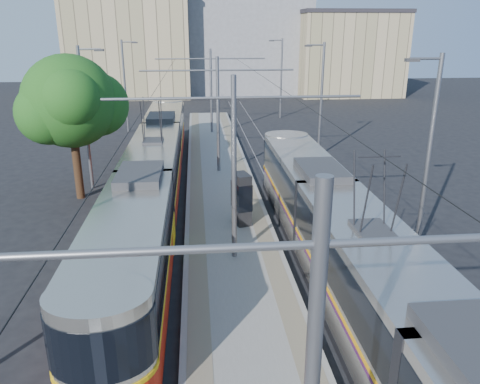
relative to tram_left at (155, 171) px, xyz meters
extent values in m
cube|color=gray|center=(3.60, 1.60, -1.56)|extent=(4.00, 50.00, 0.30)
cube|color=gray|center=(2.15, 1.60, -1.40)|extent=(0.70, 50.00, 0.01)
cube|color=gray|center=(5.05, 1.60, -1.40)|extent=(0.70, 50.00, 0.01)
cube|color=gray|center=(-0.72, 1.60, -1.69)|extent=(0.07, 70.00, 0.03)
cube|color=gray|center=(0.72, 1.60, -1.69)|extent=(0.07, 70.00, 0.03)
cube|color=gray|center=(6.48, 1.60, -1.69)|extent=(0.07, 70.00, 0.03)
cube|color=gray|center=(7.92, 1.60, -1.69)|extent=(0.07, 70.00, 0.03)
cube|color=black|center=(0.00, 0.00, -1.51)|extent=(2.30, 31.31, 0.40)
cube|color=#A9A49B|center=(0.00, 0.00, 0.14)|extent=(2.40, 29.71, 2.90)
cube|color=black|center=(0.00, 0.00, 0.64)|extent=(2.43, 29.71, 1.30)
cube|color=#D8A30B|center=(0.00, 0.00, -0.26)|extent=(2.43, 29.71, 0.12)
cube|color=red|center=(0.00, 0.00, -0.76)|extent=(2.42, 29.71, 1.10)
cube|color=#2D2D30|center=(0.00, 0.00, 1.74)|extent=(1.68, 3.00, 0.30)
cube|color=black|center=(7.20, -12.11, -1.51)|extent=(2.30, 27.95, 0.40)
cube|color=#A6A098|center=(7.20, -12.11, 0.14)|extent=(2.40, 26.35, 2.90)
cube|color=black|center=(7.20, -12.11, 0.64)|extent=(2.43, 26.35, 1.30)
cube|color=orange|center=(7.20, -12.11, -0.26)|extent=(2.43, 26.35, 0.12)
cube|color=#3D1342|center=(7.20, -12.11, -0.41)|extent=(2.43, 26.35, 0.10)
cube|color=#2D2D30|center=(7.20, -12.11, 1.74)|extent=(1.68, 3.00, 0.30)
cylinder|color=slate|center=(3.60, -19.40, 4.79)|extent=(9.20, 0.10, 0.10)
cylinder|color=slate|center=(3.60, -7.40, 2.09)|extent=(0.20, 0.20, 7.00)
cylinder|color=slate|center=(3.60, -7.40, 4.79)|extent=(9.20, 0.10, 0.10)
cylinder|color=slate|center=(3.60, 4.60, 2.09)|extent=(0.20, 0.20, 7.00)
cylinder|color=slate|center=(3.60, 4.60, 4.79)|extent=(9.20, 0.10, 0.10)
cylinder|color=slate|center=(3.60, 16.60, 2.09)|extent=(0.20, 0.20, 7.00)
cylinder|color=slate|center=(3.60, 16.60, 4.79)|extent=(9.20, 0.10, 0.10)
cylinder|color=black|center=(0.00, 1.60, 3.84)|extent=(0.02, 70.00, 0.02)
cylinder|color=black|center=(7.20, 1.60, 3.84)|extent=(0.02, 70.00, 0.02)
cylinder|color=slate|center=(-3.90, 2.60, 2.29)|extent=(0.18, 0.18, 8.00)
cube|color=#2D2D30|center=(-2.80, 2.60, 6.04)|extent=(0.50, 0.22, 0.12)
cylinder|color=slate|center=(-3.90, 18.60, 2.29)|extent=(0.18, 0.18, 8.00)
cube|color=#2D2D30|center=(-2.80, 18.60, 6.04)|extent=(0.50, 0.22, 0.12)
cylinder|color=slate|center=(11.10, -7.40, 2.29)|extent=(0.18, 0.18, 8.00)
cube|color=#2D2D30|center=(10.00, -7.40, 6.04)|extent=(0.50, 0.22, 0.12)
cylinder|color=slate|center=(11.10, 8.60, 2.29)|extent=(0.18, 0.18, 8.00)
cube|color=#2D2D30|center=(10.00, 8.60, 6.04)|extent=(0.50, 0.22, 0.12)
cylinder|color=slate|center=(11.10, 24.60, 2.29)|extent=(0.18, 0.18, 8.00)
cube|color=#2D2D30|center=(10.00, 24.60, 6.04)|extent=(0.50, 0.22, 0.12)
cube|color=black|center=(4.21, -4.12, -0.22)|extent=(0.87, 1.16, 2.38)
cube|color=black|center=(4.21, -4.12, -0.06)|extent=(0.92, 1.21, 1.24)
cylinder|color=#382314|center=(-4.22, 0.98, -0.11)|extent=(0.44, 0.44, 3.19)
sphere|color=#1B4B15|center=(-4.22, 0.98, 3.58)|extent=(4.78, 4.78, 4.78)
sphere|color=#1B4B15|center=(-3.02, 1.78, 3.28)|extent=(3.39, 3.39, 3.39)
cube|color=tan|center=(-6.40, 44.60, 5.05)|extent=(16.00, 12.00, 13.51)
cube|color=gray|center=(9.60, 48.60, 6.72)|extent=(18.00, 14.00, 16.85)
cube|color=tan|center=(23.60, 42.60, 3.73)|extent=(14.00, 10.00, 10.86)
cube|color=#262328|center=(23.60, 42.60, 9.41)|extent=(14.28, 10.20, 0.50)
camera|label=1|loc=(2.26, -24.03, 7.06)|focal=35.00mm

